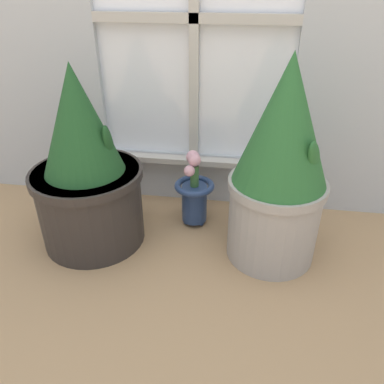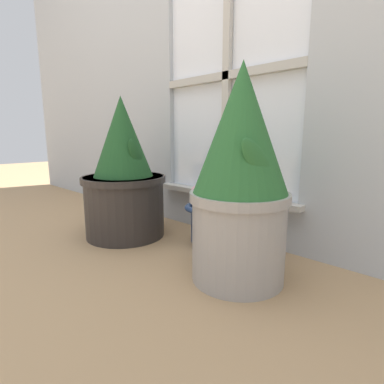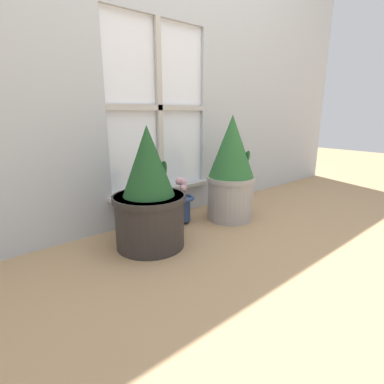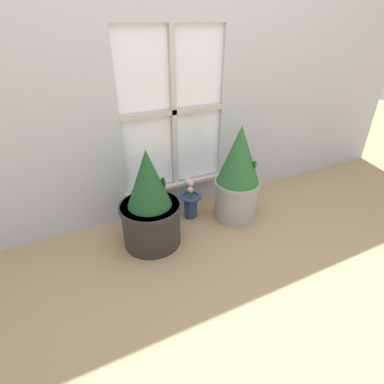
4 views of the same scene
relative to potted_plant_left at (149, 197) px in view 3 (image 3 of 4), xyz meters
The scene contains 5 objects.
ground_plane 0.46m from the potted_plant_left, 25.11° to the right, with size 10.00×10.00×0.00m, color tan.
wall_with_window 1.10m from the potted_plant_left, 48.20° to the left, with size 4.40×0.10×2.50m.
potted_plant_left is the anchor object (origin of this frame).
potted_plant_right 0.67m from the potted_plant_left, ahead, with size 0.33×0.33×0.71m.
flower_vase 0.42m from the potted_plant_left, 23.88° to the left, with size 0.16×0.16×0.31m.
Camera 3 is at (-1.17, -1.17, 0.73)m, focal length 28.00 mm.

